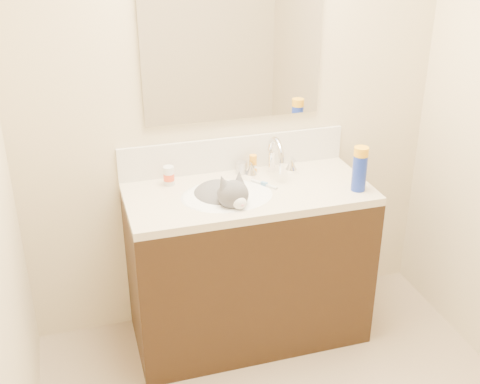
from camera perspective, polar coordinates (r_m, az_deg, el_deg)
room_shell at (r=1.86m, az=10.06°, el=5.24°), size 2.24×2.54×2.52m
vanity_cabinet at (r=3.15m, az=0.79°, el=-7.20°), size 1.20×0.55×0.82m
counter_slab at (r=2.94m, az=0.84°, el=-0.15°), size 1.20×0.55×0.04m
basin at (r=2.91m, az=-1.25°, el=-1.58°), size 0.45×0.36×0.14m
faucet at (r=3.07m, az=3.30°, el=3.12°), size 0.28×0.20×0.21m
cat at (r=2.90m, az=-1.74°, el=-0.87°), size 0.37×0.41×0.31m
backsplash at (r=3.13m, az=-0.59°, el=3.68°), size 1.20×0.02×0.18m
mirror at (r=2.96m, az=-0.65°, el=14.33°), size 0.90×0.02×0.80m
pill_bottle at (r=2.99m, az=-6.76°, el=1.54°), size 0.06×0.06×0.10m
pill_label at (r=2.99m, az=-6.76°, el=1.44°), size 0.06×0.06×0.04m
silver_jar at (r=3.10m, az=0.12°, el=2.32°), size 0.06×0.06×0.06m
amber_bottle at (r=3.11m, az=1.25°, el=2.70°), size 0.04×0.04×0.10m
toothbrush at (r=2.98m, az=2.31°, el=0.74°), size 0.10×0.14×0.01m
toothbrush_head at (r=2.98m, az=2.31°, el=0.79°), size 0.03×0.04×0.02m
spray_can at (r=2.95m, az=11.25°, el=1.87°), size 0.09×0.09×0.19m
spray_cap at (r=2.91m, az=11.43°, el=3.78°), size 0.09×0.09×0.04m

